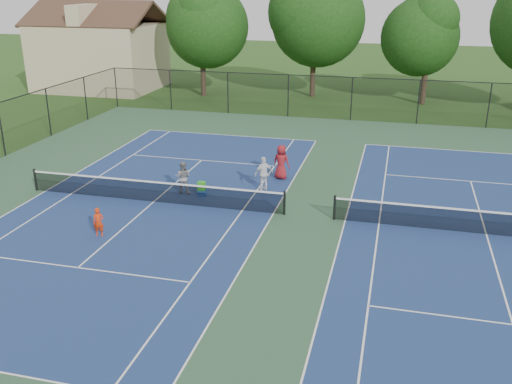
% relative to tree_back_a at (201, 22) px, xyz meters
% --- Properties ---
extents(ground, '(140.00, 140.00, 0.00)m').
position_rel_tree_back_a_xyz_m(ground, '(13.00, -24.00, -6.04)').
color(ground, '#234716').
rests_on(ground, ground).
extents(court_pad, '(36.00, 36.00, 0.01)m').
position_rel_tree_back_a_xyz_m(court_pad, '(13.00, -24.00, -6.03)').
color(court_pad, '#2F533A').
rests_on(court_pad, ground).
extents(tennis_court_left, '(12.00, 23.83, 1.07)m').
position_rel_tree_back_a_xyz_m(tennis_court_left, '(6.00, -24.00, -5.94)').
color(tennis_court_left, navy).
rests_on(tennis_court_left, ground).
extents(tennis_court_right, '(12.00, 23.83, 1.07)m').
position_rel_tree_back_a_xyz_m(tennis_court_right, '(20.00, -24.00, -5.94)').
color(tennis_court_right, navy).
rests_on(tennis_court_right, ground).
extents(perimeter_fence, '(36.08, 36.08, 3.02)m').
position_rel_tree_back_a_xyz_m(perimeter_fence, '(13.00, -24.00, -4.44)').
color(perimeter_fence, black).
rests_on(perimeter_fence, ground).
extents(tree_back_a, '(6.80, 6.80, 9.15)m').
position_rel_tree_back_a_xyz_m(tree_back_a, '(0.00, 0.00, 0.00)').
color(tree_back_a, '#2D2116').
rests_on(tree_back_a, ground).
extents(tree_back_b, '(7.60, 7.60, 10.03)m').
position_rel_tree_back_a_xyz_m(tree_back_b, '(9.00, 2.00, 0.56)').
color(tree_back_b, '#2D2116').
rests_on(tree_back_b, ground).
extents(tree_back_c, '(6.00, 6.00, 8.40)m').
position_rel_tree_back_a_xyz_m(tree_back_c, '(18.00, 1.00, -0.56)').
color(tree_back_c, '#2D2116').
rests_on(tree_back_c, ground).
extents(clapboard_house, '(10.80, 8.10, 7.65)m').
position_rel_tree_back_a_xyz_m(clapboard_house, '(-10.00, 1.00, -2.95)').
color(clapboard_house, tan).
rests_on(clapboard_house, ground).
extents(child_player, '(0.48, 0.38, 1.15)m').
position_rel_tree_back_a_xyz_m(child_player, '(5.43, -27.83, -5.46)').
color(child_player, red).
rests_on(child_player, ground).
extents(instructor, '(0.80, 0.65, 1.54)m').
position_rel_tree_back_a_xyz_m(instructor, '(6.87, -22.58, -5.27)').
color(instructor, gray).
rests_on(instructor, ground).
extents(bystander_a, '(0.98, 0.93, 1.63)m').
position_rel_tree_back_a_xyz_m(bystander_a, '(10.40, -21.26, -5.22)').
color(bystander_a, white).
rests_on(bystander_a, ground).
extents(bystander_c, '(0.94, 0.72, 1.73)m').
position_rel_tree_back_a_xyz_m(bystander_c, '(10.85, -19.49, -5.17)').
color(bystander_c, maroon).
rests_on(bystander_c, ground).
extents(ball_crate, '(0.43, 0.37, 0.28)m').
position_rel_tree_back_a_xyz_m(ball_crate, '(7.82, -22.73, -5.90)').
color(ball_crate, '#16459C').
rests_on(ball_crate, ground).
extents(ball_hopper, '(0.34, 0.29, 0.40)m').
position_rel_tree_back_a_xyz_m(ball_hopper, '(7.82, -22.73, -5.56)').
color(ball_hopper, green).
rests_on(ball_hopper, ball_crate).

